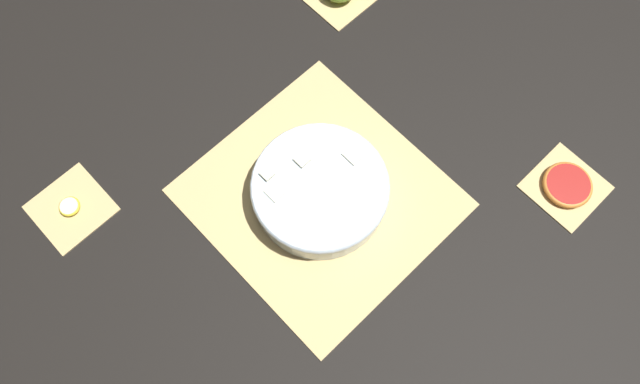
# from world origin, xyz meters

# --- Properties ---
(ground_plane) EXTENTS (6.00, 6.00, 0.00)m
(ground_plane) POSITION_xyz_m (0.00, 0.00, 0.00)
(ground_plane) COLOR black
(bamboo_mat_center) EXTENTS (0.40, 0.43, 0.01)m
(bamboo_mat_center) POSITION_xyz_m (0.00, 0.00, 0.00)
(bamboo_mat_center) COLOR #D6B775
(bamboo_mat_center) RESTS_ON ground_plane
(coaster_mat_near_right) EXTENTS (0.13, 0.13, 0.01)m
(coaster_mat_near_right) POSITION_xyz_m (0.34, -0.30, 0.00)
(coaster_mat_near_right) COLOR #D6B775
(coaster_mat_near_right) RESTS_ON ground_plane
(coaster_mat_far_left) EXTENTS (0.13, 0.13, 0.01)m
(coaster_mat_far_left) POSITION_xyz_m (-0.34, 0.30, 0.00)
(coaster_mat_far_left) COLOR #D6B775
(coaster_mat_far_left) RESTS_ON ground_plane
(fruit_salad_bowl) EXTENTS (0.25, 0.25, 0.07)m
(fruit_salad_bowl) POSITION_xyz_m (-0.00, -0.00, 0.04)
(fruit_salad_bowl) COLOR silver
(fruit_salad_bowl) RESTS_ON bamboo_mat_center
(banana_coin_single) EXTENTS (0.04, 0.04, 0.01)m
(banana_coin_single) POSITION_xyz_m (0.34, -0.30, 0.01)
(banana_coin_single) COLOR #F7EFC6
(banana_coin_single) RESTS_ON coaster_mat_near_right
(grapefruit_slice) EXTENTS (0.09, 0.09, 0.01)m
(grapefruit_slice) POSITION_xyz_m (-0.34, 0.30, 0.01)
(grapefruit_slice) COLOR #B2231E
(grapefruit_slice) RESTS_ON coaster_mat_far_left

